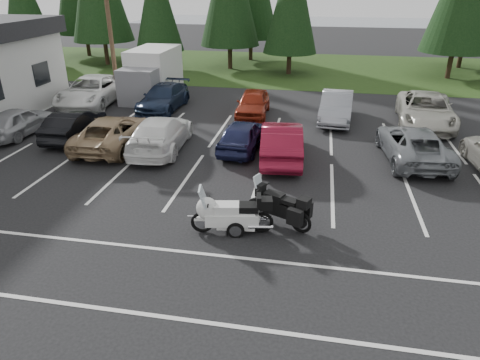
% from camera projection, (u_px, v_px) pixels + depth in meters
% --- Properties ---
extents(ground, '(120.00, 120.00, 0.00)m').
position_uv_depth(ground, '(238.00, 197.00, 14.77)').
color(ground, black).
rests_on(ground, ground).
extents(grass_strip, '(80.00, 16.00, 0.01)m').
position_uv_depth(grass_strip, '(291.00, 68.00, 36.12)').
color(grass_strip, '#1D3511').
rests_on(grass_strip, ground).
extents(lake_water, '(70.00, 50.00, 0.02)m').
position_uv_depth(lake_water, '(334.00, 30.00, 63.05)').
color(lake_water, slate).
rests_on(lake_water, ground).
extents(utility_pole, '(1.60, 0.26, 9.00)m').
position_uv_depth(utility_pole, '(109.00, 19.00, 25.08)').
color(utility_pole, '#473321').
rests_on(utility_pole, ground).
extents(box_truck, '(2.40, 5.60, 2.90)m').
position_uv_depth(box_truck, '(149.00, 74.00, 26.58)').
color(box_truck, silver).
rests_on(box_truck, ground).
extents(stall_markings, '(32.00, 16.00, 0.01)m').
position_uv_depth(stall_markings, '(248.00, 173.00, 16.55)').
color(stall_markings, silver).
rests_on(stall_markings, ground).
extents(conifer_3, '(3.87, 3.87, 9.02)m').
position_uv_depth(conifer_3, '(157.00, 1.00, 33.29)').
color(conifer_3, '#332316').
rests_on(conifer_3, ground).
extents(car_near_0, '(1.70, 4.02, 1.36)m').
position_uv_depth(car_near_0, '(18.00, 121.00, 20.39)').
color(car_near_0, '#A3A4A7').
rests_on(car_near_0, ground).
extents(car_near_1, '(1.59, 4.14, 1.35)m').
position_uv_depth(car_near_1, '(74.00, 125.00, 19.95)').
color(car_near_1, black).
rests_on(car_near_1, ground).
extents(car_near_2, '(2.54, 5.06, 1.38)m').
position_uv_depth(car_near_2, '(113.00, 132.00, 18.93)').
color(car_near_2, '#8D7352').
rests_on(car_near_2, ground).
extents(car_near_3, '(2.38, 5.16, 1.46)m').
position_uv_depth(car_near_3, '(161.00, 133.00, 18.62)').
color(car_near_3, white).
rests_on(car_near_3, ground).
extents(car_near_4, '(1.85, 4.04, 1.34)m').
position_uv_depth(car_near_4, '(243.00, 135.00, 18.62)').
color(car_near_4, '#1C2046').
rests_on(car_near_4, ground).
extents(car_near_5, '(2.07, 4.80, 1.54)m').
position_uv_depth(car_near_5, '(281.00, 141.00, 17.62)').
color(car_near_5, maroon).
rests_on(car_near_5, ground).
extents(car_near_6, '(2.72, 5.16, 1.38)m').
position_uv_depth(car_near_6, '(413.00, 144.00, 17.54)').
color(car_near_6, slate).
rests_on(car_near_6, ground).
extents(car_far_0, '(3.15, 6.06, 1.63)m').
position_uv_depth(car_far_0, '(92.00, 91.00, 25.34)').
color(car_far_0, white).
rests_on(car_far_0, ground).
extents(car_far_1, '(2.08, 4.84, 1.39)m').
position_uv_depth(car_far_1, '(163.00, 98.00, 24.38)').
color(car_far_1, '#17233A').
rests_on(car_far_1, ground).
extents(car_far_2, '(1.78, 4.12, 1.38)m').
position_uv_depth(car_far_2, '(253.00, 103.00, 23.32)').
color(car_far_2, maroon).
rests_on(car_far_2, ground).
extents(car_far_3, '(1.89, 4.63, 1.49)m').
position_uv_depth(car_far_3, '(336.00, 107.00, 22.41)').
color(car_far_3, gray).
rests_on(car_far_3, ground).
extents(car_far_4, '(3.19, 5.94, 1.59)m').
position_uv_depth(car_far_4, '(426.00, 110.00, 21.70)').
color(car_far_4, '#A9A79B').
rests_on(car_far_4, ground).
extents(touring_motorcycle, '(2.79, 1.29, 1.49)m').
position_uv_depth(touring_motorcycle, '(232.00, 210.00, 12.40)').
color(touring_motorcycle, silver).
rests_on(touring_motorcycle, ground).
extents(cargo_trailer, '(1.72, 1.10, 0.75)m').
position_uv_depth(cargo_trailer, '(237.00, 218.00, 12.71)').
color(cargo_trailer, white).
rests_on(cargo_trailer, ground).
extents(adventure_motorcycle, '(2.59, 1.80, 1.49)m').
position_uv_depth(adventure_motorcycle, '(279.00, 203.00, 12.80)').
color(adventure_motorcycle, black).
rests_on(adventure_motorcycle, ground).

